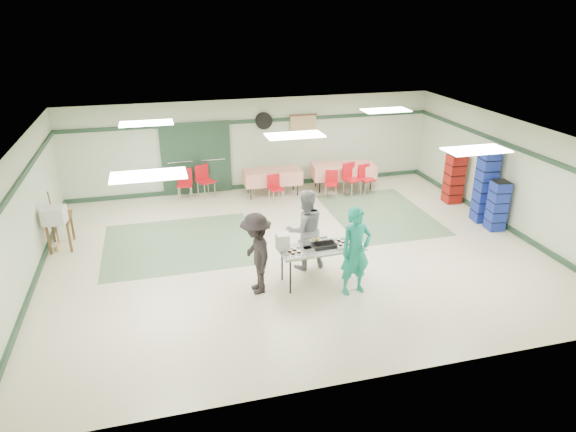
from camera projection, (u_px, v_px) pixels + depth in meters
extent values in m
plane|color=beige|center=(294.00, 250.00, 11.77)|extent=(11.00, 11.00, 0.00)
plane|color=white|center=(295.00, 134.00, 10.73)|extent=(11.00, 11.00, 0.00)
plane|color=beige|center=(254.00, 144.00, 15.27)|extent=(11.00, 0.00, 11.00)
plane|color=beige|center=(380.00, 301.00, 7.24)|extent=(11.00, 0.00, 11.00)
plane|color=beige|center=(22.00, 220.00, 9.95)|extent=(0.00, 9.00, 9.00)
plane|color=beige|center=(510.00, 175.00, 12.56)|extent=(0.00, 9.00, 9.00)
cube|color=#203A29|center=(254.00, 121.00, 14.97)|extent=(11.00, 0.06, 0.10)
cube|color=#203A29|center=(255.00, 186.00, 15.74)|extent=(11.00, 0.06, 0.12)
cube|color=#203A29|center=(16.00, 186.00, 9.69)|extent=(0.06, 9.00, 0.10)
cube|color=#203A29|center=(36.00, 278.00, 10.46)|extent=(0.06, 9.00, 0.12)
cube|color=#203A29|center=(514.00, 147.00, 12.28)|extent=(0.06, 9.00, 0.10)
cube|color=#203A29|center=(501.00, 223.00, 13.04)|extent=(0.06, 9.00, 0.12)
cube|color=#5B7A59|center=(181.00, 244.00, 12.07)|extent=(3.50, 3.00, 0.01)
cube|color=#5B7A59|center=(380.00, 214.00, 13.77)|extent=(2.50, 3.50, 0.01)
cube|color=gray|center=(180.00, 160.00, 14.81)|extent=(0.90, 0.06, 2.10)
cube|color=gray|center=(213.00, 158.00, 15.03)|extent=(0.90, 0.06, 2.10)
cube|color=#203A29|center=(196.00, 159.00, 14.90)|extent=(2.00, 0.03, 2.15)
cylinder|color=black|center=(264.00, 121.00, 15.02)|extent=(0.50, 0.10, 0.50)
cube|color=tan|center=(303.00, 125.00, 15.38)|extent=(0.80, 0.02, 0.60)
cube|color=#9C9C97|center=(321.00, 248.00, 10.18)|extent=(1.73, 0.77, 0.04)
cylinder|color=black|center=(290.00, 277.00, 9.88)|extent=(0.04, 0.04, 0.72)
cylinder|color=black|center=(360.00, 266.00, 10.29)|extent=(0.04, 0.04, 0.72)
cylinder|color=black|center=(282.00, 264.00, 10.37)|extent=(0.04, 0.04, 0.72)
cylinder|color=black|center=(349.00, 254.00, 10.78)|extent=(0.04, 0.04, 0.72)
cube|color=silver|center=(347.00, 244.00, 10.30)|extent=(0.61, 0.48, 0.02)
cube|color=silver|center=(316.00, 244.00, 10.28)|extent=(0.66, 0.51, 0.02)
cube|color=silver|center=(300.00, 253.00, 9.91)|extent=(0.63, 0.49, 0.02)
cube|color=black|center=(324.00, 245.00, 10.17)|extent=(0.47, 0.31, 0.08)
cube|color=white|center=(283.00, 242.00, 10.03)|extent=(0.25, 0.23, 0.33)
imported|color=#159481|center=(356.00, 251.00, 9.75)|extent=(0.70, 0.51, 1.76)
imported|color=gray|center=(305.00, 229.00, 10.71)|extent=(0.89, 0.72, 1.74)
imported|color=black|center=(256.00, 254.00, 9.80)|extent=(0.66, 1.08, 1.63)
cube|color=red|center=(344.00, 165.00, 15.41)|extent=(1.96, 1.03, 0.05)
cube|color=red|center=(343.00, 171.00, 15.49)|extent=(1.96, 1.05, 0.40)
cylinder|color=black|center=(320.00, 181.00, 15.17)|extent=(0.04, 0.04, 0.72)
cylinder|color=black|center=(371.00, 179.00, 15.37)|extent=(0.04, 0.04, 0.72)
cylinder|color=black|center=(316.00, 175.00, 15.74)|extent=(0.04, 0.04, 0.72)
cylinder|color=black|center=(365.00, 173.00, 15.95)|extent=(0.04, 0.04, 0.72)
cube|color=red|center=(272.00, 171.00, 14.89)|extent=(1.68, 0.77, 0.05)
cube|color=red|center=(272.00, 177.00, 14.96)|extent=(1.68, 0.79, 0.40)
cylinder|color=black|center=(251.00, 188.00, 14.65)|extent=(0.04, 0.04, 0.72)
cylinder|color=black|center=(298.00, 184.00, 14.93)|extent=(0.04, 0.04, 0.72)
cylinder|color=black|center=(248.00, 182.00, 15.14)|extent=(0.04, 0.04, 0.72)
cylinder|color=black|center=(293.00, 178.00, 15.43)|extent=(0.04, 0.04, 0.72)
cube|color=red|center=(352.00, 180.00, 14.94)|extent=(0.56, 0.56, 0.04)
cube|color=red|center=(348.00, 170.00, 15.00)|extent=(0.43, 0.18, 0.44)
cylinder|color=silver|center=(351.00, 191.00, 14.81)|extent=(0.02, 0.02, 0.46)
cylinder|color=silver|center=(361.00, 188.00, 15.00)|extent=(0.02, 0.02, 0.46)
cylinder|color=silver|center=(344.00, 187.00, 15.08)|extent=(0.02, 0.02, 0.46)
cylinder|color=silver|center=(353.00, 185.00, 15.26)|extent=(0.02, 0.02, 0.46)
cube|color=red|center=(331.00, 184.00, 14.82)|extent=(0.47, 0.47, 0.04)
cube|color=red|center=(332.00, 176.00, 14.89)|extent=(0.35, 0.17, 0.36)
cylinder|color=silver|center=(326.00, 192.00, 14.78)|extent=(0.02, 0.02, 0.38)
cylinder|color=silver|center=(336.00, 193.00, 14.75)|extent=(0.02, 0.02, 0.38)
cylinder|color=silver|center=(326.00, 189.00, 15.05)|extent=(0.02, 0.02, 0.38)
cylinder|color=silver|center=(336.00, 189.00, 15.02)|extent=(0.02, 0.02, 0.38)
cube|color=red|center=(367.00, 180.00, 15.07)|extent=(0.48, 0.48, 0.04)
cube|color=red|center=(364.00, 171.00, 15.13)|extent=(0.40, 0.13, 0.40)
cylinder|color=silver|center=(365.00, 189.00, 14.95)|extent=(0.02, 0.02, 0.42)
cylinder|color=silver|center=(374.00, 188.00, 15.09)|extent=(0.02, 0.02, 0.42)
cylinder|color=silver|center=(359.00, 186.00, 15.22)|extent=(0.02, 0.02, 0.42)
cylinder|color=silver|center=(368.00, 185.00, 15.36)|extent=(0.02, 0.02, 0.42)
cube|color=red|center=(276.00, 189.00, 14.43)|extent=(0.43, 0.43, 0.04)
cube|color=red|center=(273.00, 180.00, 14.49)|extent=(0.37, 0.11, 0.37)
cylinder|color=silver|center=(274.00, 198.00, 14.33)|extent=(0.02, 0.02, 0.38)
cylinder|color=silver|center=(283.00, 197.00, 14.45)|extent=(0.02, 0.02, 0.38)
cylinder|color=silver|center=(269.00, 195.00, 14.57)|extent=(0.02, 0.02, 0.38)
cylinder|color=silver|center=(278.00, 194.00, 14.69)|extent=(0.02, 0.02, 0.38)
cube|color=red|center=(206.00, 181.00, 14.79)|extent=(0.59, 0.59, 0.04)
cube|color=red|center=(202.00, 172.00, 14.84)|extent=(0.41, 0.24, 0.44)
cylinder|color=silver|center=(205.00, 193.00, 14.66)|extent=(0.02, 0.02, 0.46)
cylinder|color=silver|center=(215.00, 190.00, 14.88)|extent=(0.02, 0.02, 0.46)
cylinder|color=silver|center=(198.00, 189.00, 14.90)|extent=(0.02, 0.02, 0.46)
cylinder|color=silver|center=(208.00, 187.00, 15.12)|extent=(0.02, 0.02, 0.46)
cube|color=red|center=(185.00, 185.00, 14.58)|extent=(0.48, 0.48, 0.04)
cube|color=red|center=(185.00, 175.00, 14.67)|extent=(0.42, 0.11, 0.42)
cylinder|color=silver|center=(179.00, 195.00, 14.51)|extent=(0.02, 0.02, 0.44)
cylinder|color=silver|center=(191.00, 195.00, 14.53)|extent=(0.02, 0.02, 0.44)
cylinder|color=silver|center=(180.00, 191.00, 14.81)|extent=(0.02, 0.02, 0.44)
cylinder|color=silver|center=(192.00, 191.00, 14.84)|extent=(0.02, 0.02, 0.44)
cube|color=navy|center=(485.00, 185.00, 12.99)|extent=(0.47, 0.47, 1.94)
cube|color=maroon|center=(454.00, 179.00, 14.35)|extent=(0.45, 0.45, 1.40)
cube|color=navy|center=(497.00, 206.00, 12.61)|extent=(0.43, 0.43, 1.26)
cube|color=brown|center=(58.00, 218.00, 11.66)|extent=(0.56, 0.85, 0.05)
cube|color=brown|center=(49.00, 240.00, 11.44)|extent=(0.05, 0.05, 0.70)
cube|color=brown|center=(69.00, 238.00, 11.55)|extent=(0.05, 0.05, 0.70)
cube|color=brown|center=(53.00, 228.00, 12.05)|extent=(0.05, 0.05, 0.70)
cube|color=brown|center=(72.00, 226.00, 12.16)|extent=(0.05, 0.05, 0.70)
cube|color=#BAB9B4|center=(54.00, 215.00, 11.26)|extent=(0.51, 0.45, 0.37)
cylinder|color=brown|center=(54.00, 219.00, 11.57)|extent=(0.03, 0.23, 1.40)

